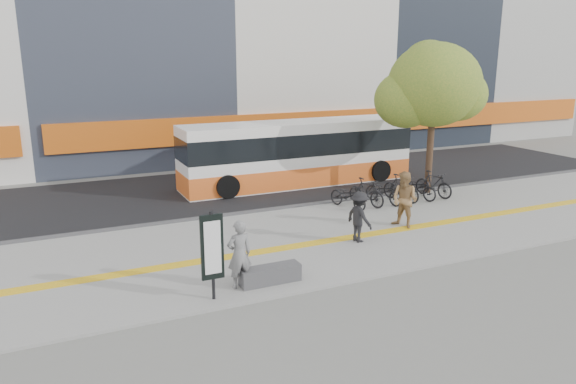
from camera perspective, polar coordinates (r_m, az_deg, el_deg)
name	(u,v)px	position (r m, az deg, el deg)	size (l,w,h in m)	color
ground	(335,255)	(16.24, 4.97, -6.65)	(120.00, 120.00, 0.00)	slate
sidewalk	(312,239)	(17.46, 2.53, -4.95)	(40.00, 7.00, 0.08)	gray
tactile_strip	(319,242)	(17.03, 3.30, -5.30)	(40.00, 0.45, 0.01)	yellow
street	(234,188)	(24.09, -5.67, 0.39)	(40.00, 8.00, 0.06)	black
curb	(269,210)	(20.47, -1.97, -1.94)	(40.00, 0.25, 0.14)	#3C3C3F
bench	(270,275)	(14.05, -1.90, -8.70)	(1.60, 0.45, 0.45)	#3C3C3F
signboard	(212,248)	(12.89, -8.00, -5.92)	(0.55, 0.10, 2.20)	black
street_tree	(432,87)	(23.29, 14.92, 10.69)	(4.40, 3.80, 6.31)	#3B261B
bus	(298,155)	(24.43, 1.05, 3.93)	(10.67, 2.53, 2.84)	white
bicycle_row	(392,190)	(21.80, 10.89, 0.23)	(5.12, 1.94, 1.07)	black
seated_woman	(239,254)	(13.60, -5.17, -6.57)	(0.64, 0.42, 1.76)	black
pedestrian_tan	(405,200)	(18.62, 12.21, -0.81)	(0.93, 0.73, 1.92)	#9A7448
pedestrian_dark	(359,217)	(17.01, 7.53, -2.61)	(1.04, 0.60, 1.60)	black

